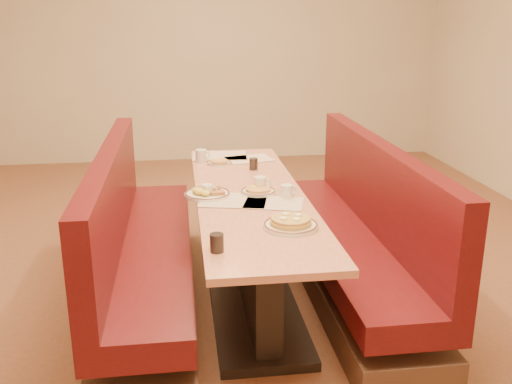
{
  "coord_description": "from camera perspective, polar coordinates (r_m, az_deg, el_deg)",
  "views": [
    {
      "loc": [
        -0.44,
        -3.54,
        1.87
      ],
      "look_at": [
        0.0,
        -0.31,
        0.85
      ],
      "focal_mm": 40.0,
      "sensor_mm": 36.0,
      "label": 1
    }
  ],
  "objects": [
    {
      "name": "diner_table",
      "position": [
        3.87,
        -0.62,
        -5.38
      ],
      "size": [
        0.7,
        2.5,
        0.75
      ],
      "color": "black",
      "rests_on": "ground"
    },
    {
      "name": "placemat_far_right",
      "position": [
        4.61,
        -0.67,
        3.34
      ],
      "size": [
        0.41,
        0.34,
        0.0
      ],
      "primitive_type": "cube",
      "rotation": [
        0.0,
        0.0,
        0.24
      ],
      "color": "beige",
      "rests_on": "diner_table"
    },
    {
      "name": "eggs_plate",
      "position": [
        3.68,
        -4.93,
        -0.12
      ],
      "size": [
        0.3,
        0.3,
        0.06
      ],
      "rotation": [
        0.0,
        0.0,
        0.08
      ],
      "color": "silver",
      "rests_on": "diner_table"
    },
    {
      "name": "coffee_mug_c",
      "position": [
        3.79,
        0.47,
        0.91
      ],
      "size": [
        0.12,
        0.08,
        0.09
      ],
      "rotation": [
        0.0,
        0.0,
        -0.02
      ],
      "color": "silver",
      "rests_on": "diner_table"
    },
    {
      "name": "soda_tumbler_mid",
      "position": [
        4.29,
        -0.25,
        2.83
      ],
      "size": [
        0.06,
        0.06,
        0.09
      ],
      "color": "black",
      "rests_on": "diner_table"
    },
    {
      "name": "coffee_mug_d",
      "position": [
        4.55,
        -5.48,
        3.67
      ],
      "size": [
        0.12,
        0.09,
        0.09
      ],
      "rotation": [
        0.0,
        0.0,
        0.42
      ],
      "color": "silver",
      "rests_on": "diner_table"
    },
    {
      "name": "soda_tumbler_near",
      "position": [
        2.81,
        -3.93,
        -5.11
      ],
      "size": [
        0.07,
        0.07,
        0.09
      ],
      "color": "black",
      "rests_on": "diner_table"
    },
    {
      "name": "pancake_plate",
      "position": [
        3.13,
        3.49,
        -3.17
      ],
      "size": [
        0.3,
        0.3,
        0.07
      ],
      "rotation": [
        0.0,
        0.0,
        0.0
      ],
      "color": "silver",
      "rests_on": "diner_table"
    },
    {
      "name": "placemat_far_left",
      "position": [
        4.73,
        -3.64,
        3.66
      ],
      "size": [
        0.46,
        0.36,
        0.0
      ],
      "primitive_type": "cube",
      "rotation": [
        0.0,
        0.0,
        -0.07
      ],
      "color": "beige",
      "rests_on": "diner_table"
    },
    {
      "name": "booth_left",
      "position": [
        3.86,
        -11.53,
        -6.01
      ],
      "size": [
        0.55,
        2.5,
        1.05
      ],
      "color": "#4C3326",
      "rests_on": "ground"
    },
    {
      "name": "extra_plate_mid",
      "position": [
        3.72,
        0.2,
        0.11
      ],
      "size": [
        0.23,
        0.23,
        0.05
      ],
      "rotation": [
        0.0,
        0.0,
        -0.4
      ],
      "color": "silver",
      "rests_on": "diner_table"
    },
    {
      "name": "coffee_mug_a",
      "position": [
        3.63,
        3.13,
        0.1
      ],
      "size": [
        0.11,
        0.08,
        0.08
      ],
      "rotation": [
        0.0,
        0.0,
        0.37
      ],
      "color": "silver",
      "rests_on": "diner_table"
    },
    {
      "name": "room_envelope",
      "position": [
        3.57,
        -0.7,
        18.36
      ],
      "size": [
        6.04,
        8.04,
        2.82
      ],
      "color": "beige",
      "rests_on": "ground"
    },
    {
      "name": "extra_plate_far",
      "position": [
        4.47,
        -3.72,
        2.98
      ],
      "size": [
        0.2,
        0.2,
        0.04
      ],
      "rotation": [
        0.0,
        0.0,
        -0.02
      ],
      "color": "silver",
      "rests_on": "diner_table"
    },
    {
      "name": "coffee_mug_b",
      "position": [
        3.67,
        -4.86,
        0.18
      ],
      "size": [
        0.1,
        0.07,
        0.08
      ],
      "rotation": [
        0.0,
        0.0,
        -0.14
      ],
      "color": "silver",
      "rests_on": "diner_table"
    },
    {
      "name": "booth_right",
      "position": [
        4.02,
        9.83,
        -4.93
      ],
      "size": [
        0.55,
        2.5,
        1.05
      ],
      "color": "#4C3326",
      "rests_on": "ground"
    },
    {
      "name": "placemat_near_right",
      "position": [
        3.52,
        1.79,
        -1.09
      ],
      "size": [
        0.42,
        0.36,
        0.0
      ],
      "primitive_type": "cube",
      "rotation": [
        0.0,
        0.0,
        -0.28
      ],
      "color": "beige",
      "rests_on": "diner_table"
    },
    {
      "name": "ground",
      "position": [
        4.03,
        -0.6,
        -10.3
      ],
      "size": [
        8.0,
        8.0,
        0.0
      ],
      "primitive_type": "plane",
      "color": "#9E6647",
      "rests_on": "ground"
    },
    {
      "name": "placemat_near_left",
      "position": [
        3.58,
        -2.23,
        -0.82
      ],
      "size": [
        0.47,
        0.39,
        0.0
      ],
      "primitive_type": "cube",
      "rotation": [
        0.0,
        0.0,
        -0.22
      ],
      "color": "beige",
      "rests_on": "diner_table"
    }
  ]
}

